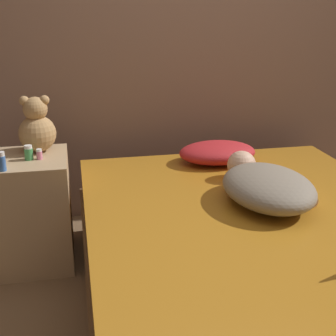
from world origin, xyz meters
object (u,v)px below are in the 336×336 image
Objects in this scene: teddy_bear at (37,128)px; bottle_pink at (39,154)px; person_lying at (266,185)px; bottle_blue at (2,162)px; pillow at (217,152)px; bottle_green at (29,153)px.

teddy_bear is 5.54× the size of bottle_pink.
person_lying is at bearing -23.85° from bottle_pink.
bottle_blue is (-0.17, -0.31, -0.09)m from teddy_bear.
teddy_bear is at bearing 178.88° from pillow.
bottle_green reaches higher than bottle_pink.
teddy_bear is (-1.09, 0.02, 0.21)m from pillow.
pillow is 0.66× the size of person_lying.
bottle_blue is at bearing 163.91° from person_lying.
person_lying is 1.24m from bottle_pink.
teddy_bear reaches higher than pillow.
person_lying is 7.22× the size of bottle_blue.
teddy_bear reaches higher than bottle_blue.
person_lying is 1.36m from bottle_blue.
pillow is 5.91× the size of bottle_green.
bottle_blue reaches higher than bottle_green.
pillow is at bearing 93.98° from person_lying.
bottle_green is (-0.05, -0.15, -0.10)m from teddy_bear.
bottle_pink is at bearing -3.06° from bottle_green.
teddy_bear is 0.19m from bottle_green.
person_lying reaches higher than pillow.
bottle_blue is (-1.25, -0.29, 0.12)m from pillow.
bottle_green reaches higher than pillow.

